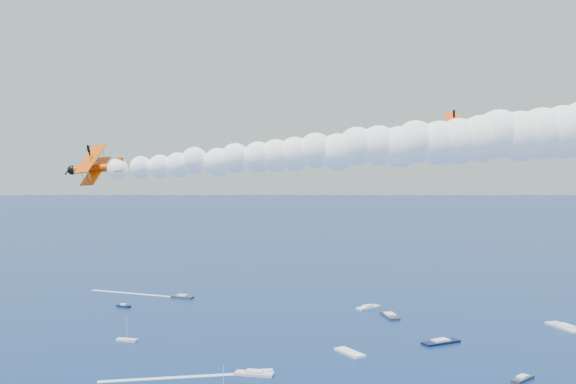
% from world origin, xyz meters
% --- Properties ---
extents(biplane_lead, '(10.09, 12.17, 9.20)m').
position_xyz_m(biplane_lead, '(25.11, 34.72, 59.72)').
color(biplane_lead, '#FC4305').
extents(biplane_trail, '(9.98, 11.86, 9.06)m').
position_xyz_m(biplane_trail, '(-19.45, 8.14, 54.65)').
color(biplane_trail, '#DA4604').
extents(smoke_trail_trail, '(73.77, 37.94, 12.79)m').
position_xyz_m(smoke_trail_trail, '(15.10, 16.33, 57.40)').
color(smoke_trail_trail, white).
extents(spectator_boats, '(225.64, 159.67, 0.70)m').
position_xyz_m(spectator_boats, '(1.20, 120.45, 0.35)').
color(spectator_boats, black).
rests_on(spectator_boats, ground).
extents(boat_wakes, '(206.96, 141.15, 0.04)m').
position_xyz_m(boat_wakes, '(-30.39, 100.48, 0.03)').
color(boat_wakes, white).
rests_on(boat_wakes, ground).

